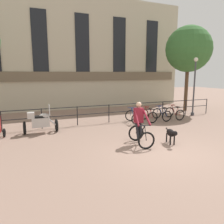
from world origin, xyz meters
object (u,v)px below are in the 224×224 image
cyclist_with_bike (140,125)px  dog (171,133)px  parked_bicycle_mid_left (148,115)px  parked_bicycle_mid_right (162,114)px  parked_motorcycle (40,122)px  parked_bicycle_far_end (175,113)px  parked_bicycle_near_lamp (134,117)px  street_lamp (194,83)px

cyclist_with_bike → dog: (1.16, -0.52, -0.32)m
cyclist_with_bike → dog: bearing=-15.6°
parked_bicycle_mid_left → dog: bearing=73.7°
parked_bicycle_mid_left → parked_bicycle_mid_right: 0.98m
parked_motorcycle → parked_bicycle_far_end: 8.09m
parked_bicycle_near_lamp → street_lamp: 5.16m
parked_bicycle_far_end → cyclist_with_bike: bearing=38.4°
parked_motorcycle → parked_bicycle_far_end: size_ratio=1.43×
parked_bicycle_far_end → parked_bicycle_mid_right: bearing=0.8°
dog → parked_bicycle_mid_right: bearing=72.3°
dog → parked_motorcycle: bearing=154.5°
cyclist_with_bike → parked_bicycle_far_end: (4.52, 3.48, -0.41)m
dog → parked_bicycle_mid_left: bearing=83.7°
parked_motorcycle → parked_bicycle_mid_right: size_ratio=1.44×
cyclist_with_bike → parked_bicycle_mid_right: size_ratio=1.53×
parked_bicycle_near_lamp → parked_bicycle_mid_left: (0.98, -0.00, 0.00)m
cyclist_with_bike → street_lamp: (6.40, 3.94, 1.42)m
cyclist_with_bike → parked_bicycle_mid_right: (3.55, 3.48, -0.41)m
parked_bicycle_mid_left → street_lamp: bearing=-170.0°
parked_motorcycle → parked_bicycle_near_lamp: size_ratio=1.36×
parked_bicycle_far_end → street_lamp: street_lamp is taller
parked_motorcycle → street_lamp: size_ratio=0.42×
parked_motorcycle → parked_bicycle_mid_right: bearing=-85.7°
parked_bicycle_near_lamp → parked_bicycle_far_end: (2.92, -0.00, 0.00)m
dog → street_lamp: size_ratio=0.25×
parked_bicycle_mid_left → parked_bicycle_near_lamp: bearing=3.1°
parked_bicycle_mid_left → street_lamp: 4.27m
parked_bicycle_far_end → street_lamp: 2.66m
parked_bicycle_far_end → parked_motorcycle: bearing=2.5°
parked_bicycle_near_lamp → parked_bicycle_mid_right: size_ratio=1.06×
cyclist_with_bike → dog: 1.31m
dog → parked_motorcycle: (-4.72, 3.77, 0.12)m
parked_bicycle_mid_right → parked_bicycle_far_end: size_ratio=0.99×
dog → parked_bicycle_mid_right: (2.39, 4.00, -0.08)m
parked_motorcycle → street_lamp: (9.96, 0.69, 1.62)m
cyclist_with_bike → parked_bicycle_near_lamp: bearing=74.0°
dog → street_lamp: street_lamp is taller
parked_bicycle_mid_left → parked_bicycle_far_end: (1.95, -0.00, 0.00)m
parked_bicycle_far_end → street_lamp: bearing=-165.5°
parked_motorcycle → parked_bicycle_far_end: (8.09, 0.23, -0.20)m
parked_bicycle_mid_right → parked_bicycle_mid_left: bearing=0.2°
parked_bicycle_mid_right → street_lamp: street_lamp is taller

